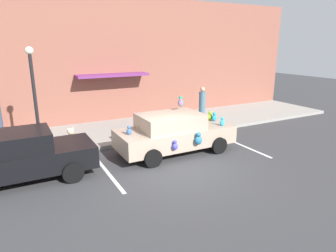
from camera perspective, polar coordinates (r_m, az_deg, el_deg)
The scene contains 10 objects.
ground_plane at distance 10.06m, azimuth 1.48°, elevation -8.31°, with size 60.00×60.00×0.00m, color #38383A.
sidewalk at distance 14.33m, azimuth -8.42°, elevation -0.80°, with size 24.00×4.00×0.15m, color gray.
storefront_building at distance 15.83m, azimuth -11.58°, elevation 12.07°, with size 24.00×1.25×6.40m.
parking_stripe_front at distance 12.82m, azimuth 13.48°, elevation -3.39°, with size 0.12×3.60×0.01m, color silver.
parking_stripe_rear at distance 10.17m, azimuth -11.82°, elevation -8.36°, with size 0.12×3.60×0.01m, color silver.
plush_covered_car at distance 11.31m, azimuth 1.20°, elevation -1.25°, with size 4.50×2.14×2.09m.
parked_sedan_behind at distance 10.06m, azimuth -26.87°, elevation -5.21°, with size 4.35×2.00×1.54m.
teddy_bear_on_sidewalk at distance 12.45m, azimuth -18.13°, elevation -2.02°, with size 0.37×0.31×0.70m.
street_lamp_post at distance 11.62m, azimuth -24.36°, elevation 6.41°, with size 0.28×0.28×3.83m.
pedestrian_walking_past at distance 14.86m, azimuth 6.56°, elevation 3.68°, with size 0.32×0.32×1.88m.
Camera 1 is at (-4.56, -7.99, 4.06)m, focal length 31.73 mm.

